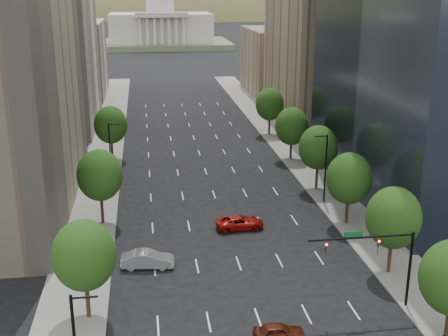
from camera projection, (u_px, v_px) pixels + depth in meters
name	position (u px, v px, depth m)	size (l,w,h in m)	color
sidewalk_left	(95.00, 200.00, 74.31)	(6.00, 200.00, 0.15)	slate
sidewalk_right	(327.00, 188.00, 78.44)	(6.00, 200.00, 0.15)	slate
midrise_cream_left	(54.00, 35.00, 108.30)	(14.00, 30.00, 35.00)	beige
filler_left	(75.00, 59.00, 142.01)	(14.00, 26.00, 18.00)	beige
parking_tan_right	(315.00, 46.00, 112.88)	(14.00, 30.00, 30.00)	#8C7759
filler_right	(276.00, 61.00, 146.14)	(14.00, 26.00, 16.00)	#8C7759
tree_right_1	(393.00, 218.00, 53.87)	(5.20, 5.20, 8.75)	#382316
tree_right_2	(349.00, 178.00, 65.24)	(5.20, 5.20, 8.61)	#382316
tree_right_3	(318.00, 148.00, 76.47)	(5.20, 5.20, 8.89)	#382316
tree_right_4	(292.00, 126.00, 89.80)	(5.20, 5.20, 8.46)	#382316
tree_right_5	(270.00, 104.00, 104.80)	(5.20, 5.20, 8.75)	#382316
tree_left_0	(84.00, 256.00, 46.38)	(5.20, 5.20, 8.75)	#382316
tree_left_1	(100.00, 175.00, 65.17)	(5.20, 5.20, 8.97)	#382316
tree_left_2	(111.00, 125.00, 89.78)	(5.20, 5.20, 8.68)	#382316
streetlight_rn	(325.00, 167.00, 71.99)	(1.70, 0.20, 9.00)	black
streetlight_ln	(111.00, 153.00, 77.85)	(1.70, 0.20, 9.00)	black
traffic_signal	(383.00, 254.00, 47.93)	(9.12, 0.40, 7.38)	black
capitol	(161.00, 27.00, 252.71)	(60.00, 40.00, 35.20)	#596647
foothills	(184.00, 49.00, 601.24)	(720.00, 413.00, 263.00)	olive
car_maroon	(279.00, 332.00, 44.98)	(1.62, 4.03, 1.37)	#45180B
car_silver	(148.00, 259.00, 56.46)	(1.80, 5.17, 1.70)	#98999E
car_red_far	(240.00, 222.00, 65.46)	(2.51, 5.44, 1.51)	#940E0A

